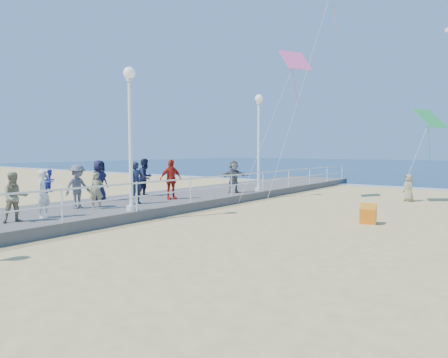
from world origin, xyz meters
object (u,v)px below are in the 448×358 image
Objects in this scene: spectator_4 at (99,180)px; spectator_1 at (15,197)px; spectator_2 at (78,187)px; spectator_6 at (97,191)px; spectator_0 at (136,183)px; spectator_5 at (234,177)px; lamp_post_far at (259,132)px; toddler_held at (50,181)px; spectator_3 at (171,179)px; box_kite at (368,216)px; woman_holding_toddler at (44,194)px; beach_walker_c at (409,188)px; spectator_7 at (145,177)px; lamp_post_mid at (130,123)px.

spectator_1 is at bearing -164.47° from spectator_4.
spectator_6 is (0.72, 0.34, -0.15)m from spectator_2.
spectator_0 is 2.38m from spectator_2.
spectator_4 reaches higher than spectator_5.
lamp_post_far reaches higher than spectator_1.
lamp_post_far is at bearing -35.27° from spectator_4.
toddler_held is 0.42× the size of spectator_3.
spectator_1 is at bearing -146.16° from box_kite.
spectator_3 reaches higher than toddler_held.
spectator_2 is 0.94× the size of spectator_4.
woman_holding_toddler is 1.13× the size of beach_walker_c.
beach_walker_c is at bearing 0.52° from spectator_6.
spectator_4 is at bearing -173.41° from box_kite.
spectator_0 is (-0.24, 4.19, 0.09)m from woman_holding_toddler.
toddler_held is 0.42× the size of spectator_4.
lamp_post_far reaches higher than spectator_0.
spectator_2 reaches higher than spectator_1.
toddler_held is 0.42× the size of spectator_7.
lamp_post_mid is 8.87× the size of box_kite.
lamp_post_far is 2.88× the size of spectator_3.
beach_walker_c is 2.39× the size of box_kite.
lamp_post_mid reaches higher than box_kite.
toddler_held is 1.30× the size of box_kite.
woman_holding_toddler is 1.01m from spectator_1.
spectator_7 is (-1.92, 2.24, 0.04)m from spectator_0.
toddler_held reaches higher than spectator_6.
spectator_3 is 3.95m from spectator_6.
lamp_post_mid reaches higher than spectator_1.
lamp_post_far reaches higher than spectator_5.
spectator_7 is (-1.12, 4.49, 0.08)m from spectator_2.
spectator_4 is at bearing 8.90° from woman_holding_toddler.
spectator_5 is 0.93× the size of spectator_7.
spectator_5 is (0.70, 4.04, -0.06)m from spectator_3.
spectator_3 reaches higher than spectator_0.
woman_holding_toddler is (-1.08, -11.81, -2.45)m from lamp_post_far.
toddler_held is at bearing -67.71° from woman_holding_toddler.
spectator_7 reaches higher than box_kite.
spectator_7 reaches higher than spectator_4.
spectator_0 reaches higher than spectator_6.
spectator_3 is at bearing 31.58° from spectator_6.
woman_holding_toddler is 2.21m from spectator_2.
lamp_post_far is at bearing 90.00° from lamp_post_mid.
lamp_post_mid is 3.36× the size of spectator_1.
lamp_post_far is 3.06× the size of spectator_5.
spectator_3 reaches higher than box_kite.
toddler_held is at bearing -109.32° from lamp_post_mid.
spectator_0 is (-1.32, -7.62, -2.36)m from lamp_post_far.
spectator_7 reaches higher than spectator_5.
beach_walker_c is at bearing -34.75° from spectator_0.
spectator_2 is 1.19× the size of beach_walker_c.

